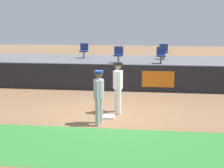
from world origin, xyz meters
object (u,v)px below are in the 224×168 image
object	(u,v)px
seat_front_center	(118,54)
seat_front_right	(161,54)
first_base	(109,117)
player_runner_visitor	(99,94)
seat_back_right	(164,51)
player_fielder_home	(118,84)
seat_back_left	(84,50)

from	to	relation	value
seat_front_center	seat_front_right	xyz separation A→B (m)	(2.17, -0.00, -0.00)
first_base	player_runner_visitor	size ratio (longest dim) A/B	0.22
first_base	seat_back_right	world-z (taller)	seat_back_right
first_base	player_runner_visitor	xyz separation A→B (m)	(-0.23, -0.71, 0.99)
player_runner_visitor	seat_front_center	distance (m)	6.39
player_fielder_home	seat_front_right	xyz separation A→B (m)	(1.71, 5.04, 0.54)
first_base	seat_front_right	xyz separation A→B (m)	(1.97, 5.65, 1.59)
seat_back_left	seat_front_right	distance (m)	4.72
seat_back_left	seat_back_right	size ratio (longest dim) A/B	1.00
player_runner_visitor	seat_front_center	bearing A→B (deg)	-172.03
seat_front_right	seat_back_left	bearing A→B (deg)	157.59
first_base	player_fielder_home	world-z (taller)	player_fielder_home
player_fielder_home	seat_back_left	bearing A→B (deg)	-179.75
player_fielder_home	seat_back_right	size ratio (longest dim) A/B	2.23
seat_back_left	player_fielder_home	bearing A→B (deg)	-68.77
seat_back_right	seat_front_center	bearing A→B (deg)	-143.01
player_fielder_home	seat_front_center	size ratio (longest dim) A/B	2.23
seat_back_right	player_fielder_home	bearing A→B (deg)	-105.72
player_fielder_home	seat_back_right	bearing A→B (deg)	143.31
player_fielder_home	player_runner_visitor	world-z (taller)	player_fielder_home
seat_back_left	seat_front_right	xyz separation A→B (m)	(4.37, -1.80, -0.00)
seat_back_right	player_runner_visitor	bearing A→B (deg)	-106.49
seat_front_center	seat_back_left	bearing A→B (deg)	140.63
first_base	seat_front_right	size ratio (longest dim) A/B	0.48
seat_front_center	first_base	bearing A→B (deg)	-87.96
seat_back_left	seat_back_right	bearing A→B (deg)	0.00
first_base	seat_front_center	bearing A→B (deg)	92.04
player_fielder_home	seat_front_right	size ratio (longest dim) A/B	2.23
player_fielder_home	seat_back_right	distance (m)	7.13
seat_front_center	player_runner_visitor	bearing A→B (deg)	-90.23
player_fielder_home	player_runner_visitor	size ratio (longest dim) A/B	1.05
player_runner_visitor	player_fielder_home	bearing A→B (deg)	167.82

